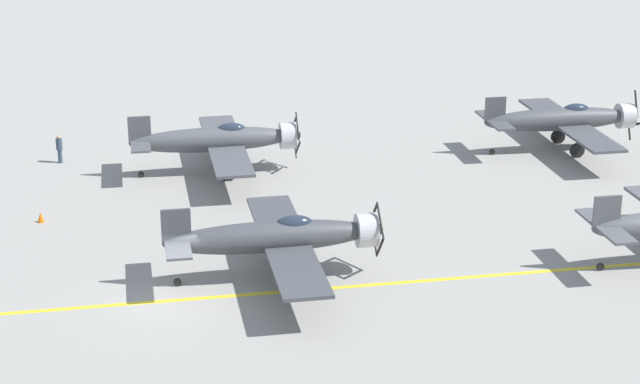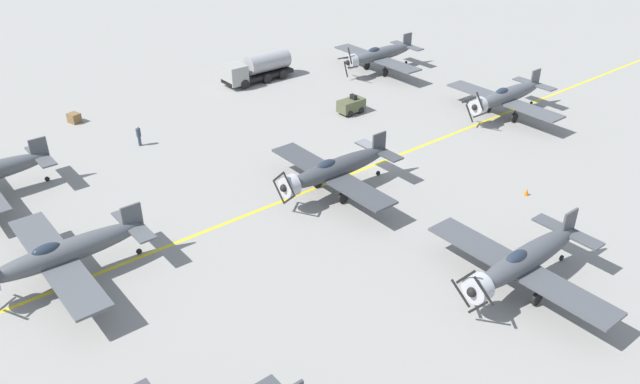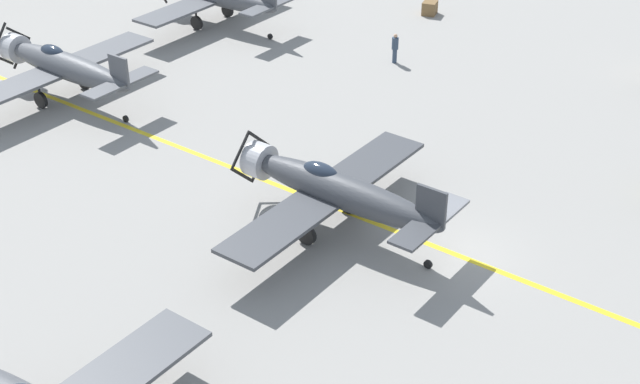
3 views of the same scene
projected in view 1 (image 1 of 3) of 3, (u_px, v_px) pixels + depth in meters
The scene contains 7 objects.
ground_plane at pixel (172, 301), 46.16m from camera, with size 400.00×400.00×0.00m, color gray.
taxiway_stripe at pixel (172, 300), 46.16m from camera, with size 0.30×160.00×0.01m, color yellow.
airplane_mid_center at pixel (278, 237), 47.70m from camera, with size 12.00×9.98×3.65m.
airplane_mid_left at pixel (219, 140), 61.86m from camera, with size 12.00×9.98×3.65m.
airplane_far_left at pixel (564, 120), 65.97m from camera, with size 12.00×9.98×3.70m.
ground_crew_inspecting at pixel (59, 148), 64.04m from camera, with size 0.38×0.38×1.73m.
traffic_cone at pixel (41, 217), 54.92m from camera, with size 0.36×0.36×0.55m, color orange.
Camera 1 is at (42.38, -1.39, 19.90)m, focal length 60.00 mm.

